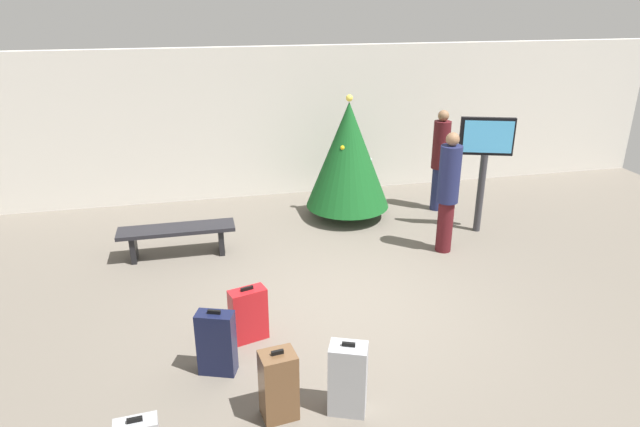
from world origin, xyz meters
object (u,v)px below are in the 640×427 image
object	(u,v)px
holiday_tree	(348,155)
suitcase_2	(217,343)
waiting_bench	(177,234)
traveller_0	(440,158)
suitcase_3	(348,379)
traveller_1	(448,190)
suitcase_1	(279,385)
suitcase_0	(248,315)
flight_info_kiosk	(485,153)

from	to	relation	value
holiday_tree	suitcase_2	distance (m)	4.83
waiting_bench	traveller_0	bearing A→B (deg)	11.62
holiday_tree	suitcase_3	distance (m)	5.15
suitcase_3	traveller_0	bearing A→B (deg)	57.60
traveller_1	suitcase_2	world-z (taller)	traveller_1
suitcase_1	holiday_tree	bearing A→B (deg)	67.34
traveller_0	traveller_1	xyz separation A→B (m)	(-0.64, -1.72, 0.01)
waiting_bench	suitcase_1	distance (m)	3.97
suitcase_0	suitcase_2	size ratio (longest dim) A/B	0.91
suitcase_0	suitcase_2	distance (m)	0.67
flight_info_kiosk	waiting_bench	size ratio (longest dim) A/B	1.12
holiday_tree	flight_info_kiosk	size ratio (longest dim) A/B	1.13
holiday_tree	traveller_0	xyz separation A→B (m)	(1.76, -0.00, -0.16)
suitcase_1	suitcase_3	distance (m)	0.67
traveller_0	suitcase_3	size ratio (longest dim) A/B	2.40
traveller_0	flight_info_kiosk	bearing A→B (deg)	-76.49
suitcase_0	suitcase_2	world-z (taller)	suitcase_2
suitcase_1	suitcase_3	world-z (taller)	suitcase_3
holiday_tree	traveller_1	size ratio (longest dim) A/B	1.16
flight_info_kiosk	holiday_tree	bearing A→B (deg)	151.25
waiting_bench	suitcase_0	size ratio (longest dim) A/B	2.53
holiday_tree	suitcase_1	xyz separation A→B (m)	(-2.02, -4.83, -0.82)
flight_info_kiosk	suitcase_2	xyz separation A→B (m)	(-4.58, -2.91, -1.02)
flight_info_kiosk	suitcase_3	size ratio (longest dim) A/B	2.50
traveller_0	suitcase_3	distance (m)	5.84
traveller_1	suitcase_1	bearing A→B (deg)	-135.23
waiting_bench	suitcase_0	bearing A→B (deg)	-71.33
flight_info_kiosk	traveller_1	world-z (taller)	flight_info_kiosk
traveller_1	suitcase_1	distance (m)	4.46
suitcase_1	suitcase_3	bearing A→B (deg)	-6.49
traveller_1	suitcase_3	world-z (taller)	traveller_1
traveller_0	suitcase_1	bearing A→B (deg)	-128.02
traveller_1	suitcase_3	xyz separation A→B (m)	(-2.47, -3.18, -0.65)
waiting_bench	suitcase_1	xyz separation A→B (m)	(0.99, -3.85, -0.01)
holiday_tree	traveller_0	world-z (taller)	holiday_tree
holiday_tree	suitcase_2	bearing A→B (deg)	-122.49
suitcase_0	suitcase_1	world-z (taller)	suitcase_1
waiting_bench	suitcase_2	world-z (taller)	suitcase_2
suitcase_2	suitcase_3	bearing A→B (deg)	-36.44
suitcase_0	suitcase_3	world-z (taller)	suitcase_3
traveller_0	traveller_1	distance (m)	1.84
suitcase_3	suitcase_1	bearing A→B (deg)	173.51
waiting_bench	suitcase_0	xyz separation A→B (m)	(0.84, -2.49, -0.04)
suitcase_1	suitcase_0	bearing A→B (deg)	96.17
holiday_tree	suitcase_2	world-z (taller)	holiday_tree
flight_info_kiosk	traveller_0	distance (m)	1.20
suitcase_2	suitcase_3	world-z (taller)	suitcase_3
traveller_0	suitcase_3	xyz separation A→B (m)	(-3.11, -4.90, -0.64)
traveller_1	suitcase_2	distance (m)	4.38
holiday_tree	traveller_1	xyz separation A→B (m)	(1.11, -1.72, -0.15)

